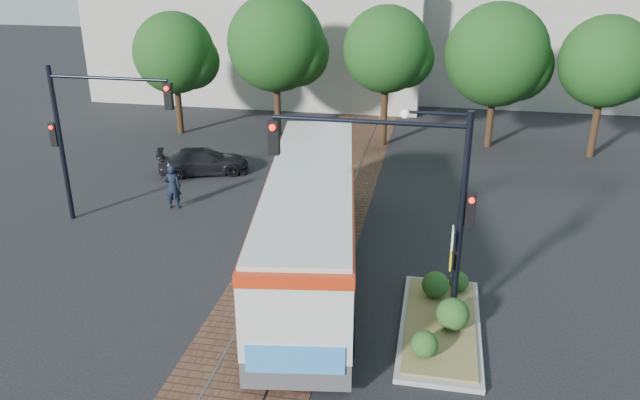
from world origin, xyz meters
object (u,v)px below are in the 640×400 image
Objects in this scene: traffic_island at (442,317)px; parked_car at (203,161)px; city_bus at (311,217)px; signal_pole_left at (85,124)px; officer at (173,187)px; signal_pole_main at (415,186)px.

parked_car is (-11.12, 10.80, 0.27)m from traffic_island.
signal_pole_left is (-8.91, 2.24, 1.98)m from city_bus.
officer is (-6.54, 4.00, -0.97)m from city_bus.
traffic_island is at bearing -5.36° from signal_pole_main.
signal_pole_main is 1.44× the size of parked_car.
officer reaches higher than parked_car.
parked_car is at bearing 133.48° from signal_pole_main.
city_bus is 7.73m from officer.
city_bus is 5.27m from traffic_island.
parked_car reaches higher than traffic_island.
signal_pole_main is at bearing 174.64° from traffic_island.
parked_car is (2.07, 5.91, -3.26)m from signal_pole_left.
signal_pole_left is at bearing 22.05° from officer.
traffic_island is 0.87× the size of signal_pole_main.
traffic_island is at bearing 133.95° from officer.
officer is (2.37, 1.75, -2.95)m from signal_pole_left.
signal_pole_left reaches higher than traffic_island.
signal_pole_main is 1.00× the size of signal_pole_left.
signal_pole_main is 12.28m from officer.
signal_pole_main is at bearing 131.89° from officer.
signal_pole_left is at bearing 159.64° from traffic_island.
signal_pole_left is 1.44× the size of parked_car.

